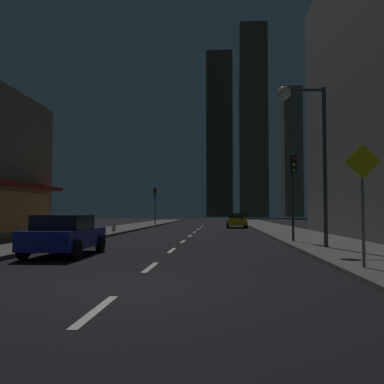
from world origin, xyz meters
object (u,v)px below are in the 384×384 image
at_px(car_parked_near, 65,235).
at_px(traffic_light_near_right, 293,178).
at_px(pedestrian_crossing_sign, 363,194).
at_px(car_parked_far, 237,220).
at_px(traffic_light_far_left, 155,198).
at_px(fire_hydrant_far_left, 114,227).
at_px(street_lamp_right, 304,126).

xyz_separation_m(car_parked_near, traffic_light_near_right, (9.10, 5.86, 2.45)).
xyz_separation_m(car_parked_near, pedestrian_crossing_sign, (9.20, -3.76, 1.28)).
relative_size(car_parked_far, traffic_light_far_left, 1.01).
bearing_deg(car_parked_far, traffic_light_far_left, 147.16).
distance_m(fire_hydrant_far_left, pedestrian_crossing_sign, 22.86).
xyz_separation_m(car_parked_near, traffic_light_far_left, (-1.90, 33.15, 2.45)).
distance_m(car_parked_far, traffic_light_near_right, 21.64).
bearing_deg(street_lamp_right, car_parked_far, 94.11).
bearing_deg(traffic_light_near_right, traffic_light_far_left, 111.95).
xyz_separation_m(car_parked_far, traffic_light_near_right, (1.90, -21.42, 2.45)).
bearing_deg(traffic_light_near_right, fire_hydrant_far_left, 138.53).
distance_m(fire_hydrant_far_left, traffic_light_near_right, 15.46).
bearing_deg(fire_hydrant_far_left, street_lamp_right, -49.99).
bearing_deg(car_parked_far, fire_hydrant_far_left, -129.95).
distance_m(traffic_light_near_right, street_lamp_right, 3.85).
bearing_deg(car_parked_near, car_parked_far, 75.21).
height_order(traffic_light_near_right, street_lamp_right, street_lamp_right).
bearing_deg(car_parked_far, car_parked_near, -104.79).
height_order(car_parked_far, traffic_light_near_right, traffic_light_near_right).
xyz_separation_m(traffic_light_near_right, traffic_light_far_left, (-11.00, 27.29, 0.00)).
height_order(car_parked_far, pedestrian_crossing_sign, pedestrian_crossing_sign).
bearing_deg(fire_hydrant_far_left, car_parked_near, -81.79).
bearing_deg(fire_hydrant_far_left, pedestrian_crossing_sign, -59.72).
relative_size(fire_hydrant_far_left, traffic_light_near_right, 0.16).
bearing_deg(fire_hydrant_far_left, traffic_light_far_left, 88.67).
bearing_deg(pedestrian_crossing_sign, traffic_light_far_left, 106.74).
relative_size(car_parked_near, car_parked_far, 1.00).
xyz_separation_m(car_parked_near, street_lamp_right, (8.98, 2.50, 4.33)).
height_order(car_parked_near, pedestrian_crossing_sign, pedestrian_crossing_sign).
xyz_separation_m(traffic_light_near_right, pedestrian_crossing_sign, (0.10, -9.62, -1.18)).
xyz_separation_m(fire_hydrant_far_left, traffic_light_near_right, (11.40, -10.08, 2.74)).
bearing_deg(pedestrian_crossing_sign, fire_hydrant_far_left, 120.28).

